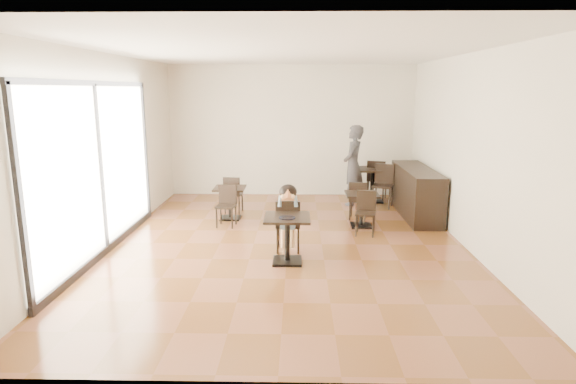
{
  "coord_description": "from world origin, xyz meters",
  "views": [
    {
      "loc": [
        0.18,
        -7.91,
        2.61
      ],
      "look_at": [
        0.01,
        -0.39,
        1.0
      ],
      "focal_mm": 30.0,
      "sensor_mm": 36.0,
      "label": 1
    }
  ],
  "objects_px": {
    "cafe_table_left": "(230,203)",
    "chair_mid_a": "(358,200)",
    "chair_back_a": "(377,180)",
    "cafe_table_mid": "(361,210)",
    "adult_patron": "(353,165)",
    "child_table": "(287,240)",
    "chair_left_a": "(234,194)",
    "cafe_table_back": "(372,185)",
    "chair_left_b": "(226,206)",
    "chair_mid_b": "(365,214)",
    "child": "(288,218)",
    "chair_back_b": "(383,186)",
    "child_chair": "(288,225)"
  },
  "relations": [
    {
      "from": "child_chair",
      "to": "chair_left_b",
      "type": "relative_size",
      "value": 1.11
    },
    {
      "from": "child_chair",
      "to": "chair_back_b",
      "type": "xyz_separation_m",
      "value": [
        2.06,
        3.04,
        0.04
      ]
    },
    {
      "from": "cafe_table_left",
      "to": "chair_mid_a",
      "type": "distance_m",
      "value": 2.62
    },
    {
      "from": "child_chair",
      "to": "chair_mid_b",
      "type": "height_order",
      "value": "child_chair"
    },
    {
      "from": "child",
      "to": "cafe_table_left",
      "type": "bearing_deg",
      "value": 122.13
    },
    {
      "from": "child_table",
      "to": "chair_back_b",
      "type": "bearing_deg",
      "value": 60.12
    },
    {
      "from": "child_table",
      "to": "cafe_table_back",
      "type": "xyz_separation_m",
      "value": [
        1.91,
        4.14,
        0.03
      ]
    },
    {
      "from": "adult_patron",
      "to": "cafe_table_back",
      "type": "relative_size",
      "value": 2.29
    },
    {
      "from": "child",
      "to": "chair_mid_a",
      "type": "height_order",
      "value": "child"
    },
    {
      "from": "child_table",
      "to": "chair_left_a",
      "type": "bearing_deg",
      "value": 111.91
    },
    {
      "from": "cafe_table_back",
      "to": "cafe_table_left",
      "type": "bearing_deg",
      "value": -152.57
    },
    {
      "from": "adult_patron",
      "to": "chair_mid_a",
      "type": "relative_size",
      "value": 2.3
    },
    {
      "from": "adult_patron",
      "to": "chair_back_a",
      "type": "xyz_separation_m",
      "value": [
        0.65,
        0.55,
        -0.43
      ]
    },
    {
      "from": "cafe_table_mid",
      "to": "cafe_table_back",
      "type": "distance_m",
      "value": 2.19
    },
    {
      "from": "child",
      "to": "chair_back_a",
      "type": "relative_size",
      "value": 1.15
    },
    {
      "from": "chair_back_a",
      "to": "cafe_table_mid",
      "type": "bearing_deg",
      "value": 93.35
    },
    {
      "from": "chair_mid_b",
      "to": "chair_back_a",
      "type": "distance_m",
      "value": 3.01
    },
    {
      "from": "child",
      "to": "chair_left_b",
      "type": "relative_size",
      "value": 1.39
    },
    {
      "from": "child",
      "to": "cafe_table_back",
      "type": "bearing_deg",
      "value": 61.99
    },
    {
      "from": "child",
      "to": "child_table",
      "type": "bearing_deg",
      "value": -90.0
    },
    {
      "from": "child_chair",
      "to": "cafe_table_back",
      "type": "xyz_separation_m",
      "value": [
        1.91,
        3.59,
        -0.04
      ]
    },
    {
      "from": "child_table",
      "to": "chair_left_b",
      "type": "bearing_deg",
      "value": 122.13
    },
    {
      "from": "cafe_table_mid",
      "to": "cafe_table_back",
      "type": "xyz_separation_m",
      "value": [
        0.52,
        2.12,
        0.07
      ]
    },
    {
      "from": "cafe_table_left",
      "to": "chair_mid_b",
      "type": "height_order",
      "value": "chair_mid_b"
    },
    {
      "from": "chair_mid_a",
      "to": "chair_back_a",
      "type": "relative_size",
      "value": 0.83
    },
    {
      "from": "child_chair",
      "to": "cafe_table_back",
      "type": "distance_m",
      "value": 4.07
    },
    {
      "from": "chair_left_b",
      "to": "chair_mid_a",
      "type": "bearing_deg",
      "value": 19.25
    },
    {
      "from": "adult_patron",
      "to": "cafe_table_left",
      "type": "xyz_separation_m",
      "value": [
        -2.64,
        -1.33,
        -0.58
      ]
    },
    {
      "from": "chair_mid_b",
      "to": "chair_back_b",
      "type": "distance_m",
      "value": 2.23
    },
    {
      "from": "chair_back_b",
      "to": "child_table",
      "type": "bearing_deg",
      "value": -100.71
    },
    {
      "from": "child_table",
      "to": "child",
      "type": "height_order",
      "value": "child"
    },
    {
      "from": "chair_mid_a",
      "to": "chair_left_a",
      "type": "relative_size",
      "value": 1.0
    },
    {
      "from": "child_chair",
      "to": "chair_left_b",
      "type": "height_order",
      "value": "child_chair"
    },
    {
      "from": "cafe_table_left",
      "to": "chair_left_a",
      "type": "height_order",
      "value": "chair_left_a"
    },
    {
      "from": "cafe_table_left",
      "to": "child_table",
      "type": "bearing_deg",
      "value": -63.87
    },
    {
      "from": "child_table",
      "to": "chair_left_a",
      "type": "relative_size",
      "value": 0.92
    },
    {
      "from": "child_table",
      "to": "chair_left_a",
      "type": "height_order",
      "value": "chair_left_a"
    },
    {
      "from": "cafe_table_left",
      "to": "chair_mid_a",
      "type": "relative_size",
      "value": 0.83
    },
    {
      "from": "cafe_table_left",
      "to": "chair_back_a",
      "type": "xyz_separation_m",
      "value": [
        3.29,
        1.88,
        0.15
      ]
    },
    {
      "from": "child_table",
      "to": "chair_mid_a",
      "type": "xyz_separation_m",
      "value": [
        1.39,
        2.56,
        0.03
      ]
    },
    {
      "from": "adult_patron",
      "to": "chair_mid_b",
      "type": "xyz_separation_m",
      "value": [
        -0.02,
        -2.37,
        -0.52
      ]
    },
    {
      "from": "chair_mid_a",
      "to": "chair_back_b",
      "type": "relative_size",
      "value": 0.83
    },
    {
      "from": "chair_mid_b",
      "to": "chair_back_b",
      "type": "relative_size",
      "value": 0.83
    },
    {
      "from": "cafe_table_back",
      "to": "chair_left_b",
      "type": "relative_size",
      "value": 1.0
    },
    {
      "from": "cafe_table_back",
      "to": "chair_back_a",
      "type": "height_order",
      "value": "chair_back_a"
    },
    {
      "from": "cafe_table_left",
      "to": "adult_patron",
      "type": "bearing_deg",
      "value": 26.71
    },
    {
      "from": "cafe_table_left",
      "to": "chair_back_a",
      "type": "bearing_deg",
      "value": 29.77
    },
    {
      "from": "chair_back_a",
      "to": "cafe_table_left",
      "type": "bearing_deg",
      "value": 48.94
    },
    {
      "from": "child",
      "to": "chair_back_a",
      "type": "height_order",
      "value": "child"
    },
    {
      "from": "chair_left_b",
      "to": "chair_back_b",
      "type": "relative_size",
      "value": 0.83
    }
  ]
}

